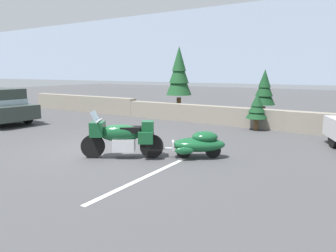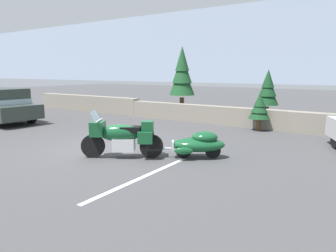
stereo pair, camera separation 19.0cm
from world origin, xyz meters
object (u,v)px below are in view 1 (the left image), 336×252
car_shaped_trailer (199,143)px  pine_tree_secondary (264,89)px  pine_tree_far_right (179,73)px  touring_motorcycle (122,136)px

car_shaped_trailer → pine_tree_secondary: pine_tree_secondary is taller
pine_tree_secondary → pine_tree_far_right: bearing=-163.4°
touring_motorcycle → pine_tree_secondary: (1.45, 8.79, 0.95)m
car_shaped_trailer → pine_tree_far_right: bearing=124.7°
touring_motorcycle → pine_tree_secondary: 8.96m
touring_motorcycle → pine_tree_secondary: pine_tree_secondary is taller
car_shaped_trailer → pine_tree_far_right: 8.02m
car_shaped_trailer → pine_tree_secondary: 7.72m
pine_tree_far_right → touring_motorcycle: bearing=-70.9°
pine_tree_secondary → pine_tree_far_right: pine_tree_far_right is taller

